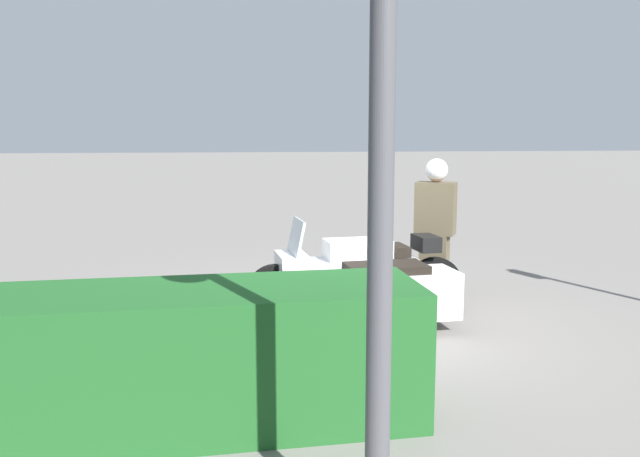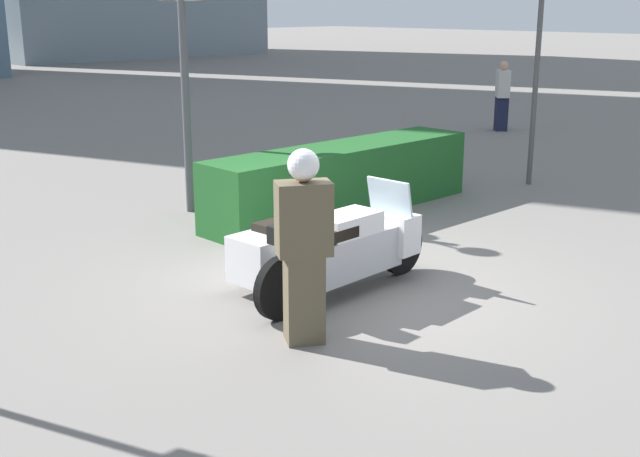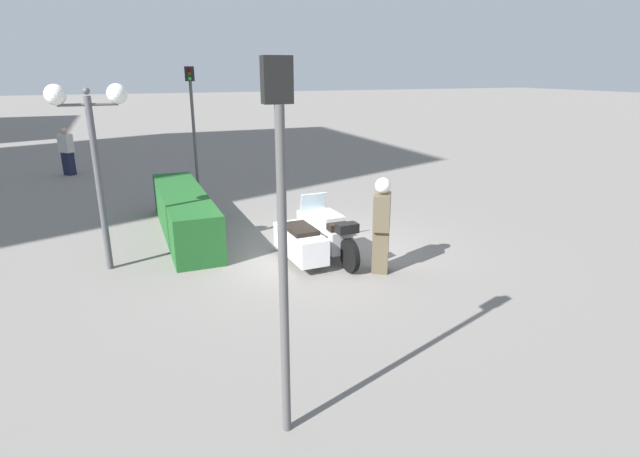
{
  "view_description": "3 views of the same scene",
  "coord_description": "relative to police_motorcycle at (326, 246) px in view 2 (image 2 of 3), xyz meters",
  "views": [
    {
      "loc": [
        1.48,
        6.79,
        2.06
      ],
      "look_at": [
        0.21,
        -0.22,
        1.02
      ],
      "focal_mm": 35.0,
      "sensor_mm": 36.0,
      "label": 1
    },
    {
      "loc": [
        -6.04,
        -5.72,
        3.0
      ],
      "look_at": [
        -0.81,
        -0.3,
        0.9
      ],
      "focal_mm": 45.0,
      "sensor_mm": 36.0,
      "label": 2
    },
    {
      "loc": [
        -9.06,
        3.66,
        3.63
      ],
      "look_at": [
        -0.19,
        0.08,
        0.59
      ],
      "focal_mm": 28.0,
      "sensor_mm": 36.0,
      "label": 3
    }
  ],
  "objects": [
    {
      "name": "twin_lamp_post",
      "position": [
        0.88,
        3.81,
        2.23
      ],
      "size": [
        0.36,
        1.33,
        3.42
      ],
      "color": "#4C4C51",
      "rests_on": "ground"
    },
    {
      "name": "police_motorcycle",
      "position": [
        0.0,
        0.0,
        0.0
      ],
      "size": [
        2.58,
        1.23,
        1.16
      ],
      "rotation": [
        0.0,
        0.0,
        0.05
      ],
      "color": "black",
      "rests_on": "ground"
    },
    {
      "name": "traffic_light_near",
      "position": [
        6.19,
        1.3,
        1.96
      ],
      "size": [
        0.22,
        0.28,
        3.74
      ],
      "rotation": [
        0.0,
        0.0,
        2.95
      ],
      "color": "#4C4C4C",
      "rests_on": "ground"
    },
    {
      "name": "officer_rider",
      "position": [
        -1.18,
        -0.92,
        0.48
      ],
      "size": [
        0.57,
        0.51,
        1.8
      ],
      "rotation": [
        0.0,
        0.0,
        1.02
      ],
      "color": "brown",
      "rests_on": "ground"
    },
    {
      "name": "pedestrian_bystander",
      "position": [
        11.11,
        5.14,
        0.38
      ],
      "size": [
        0.55,
        0.54,
        1.69
      ],
      "rotation": [
        0.0,
        0.0,
        2.32
      ],
      "color": "#191E38",
      "rests_on": "ground"
    },
    {
      "name": "hedge_bush_curbside",
      "position": [
        2.49,
        2.18,
        0.03
      ],
      "size": [
        4.68,
        0.96,
        1.01
      ],
      "primitive_type": "cube",
      "color": "#1E5623",
      "rests_on": "ground"
    },
    {
      "name": "ground_plane",
      "position": [
        0.18,
        -0.25,
        -0.47
      ],
      "size": [
        160.0,
        160.0,
        0.0
      ],
      "primitive_type": "plane",
      "color": "slate"
    }
  ]
}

